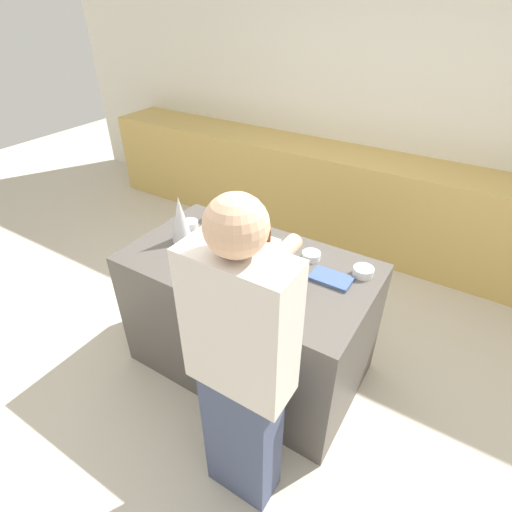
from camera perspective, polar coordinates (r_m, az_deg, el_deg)
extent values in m
plane|color=beige|center=(3.01, -0.92, -14.80)|extent=(12.00, 12.00, 0.00)
cube|color=white|center=(4.22, 17.22, 19.48)|extent=(8.00, 0.05, 2.60)
cube|color=tan|center=(4.20, 13.98, 7.71)|extent=(6.00, 0.60, 0.94)
cube|color=#514C47|center=(2.69, -1.01, -8.57)|extent=(1.52, 0.86, 0.89)
cube|color=#B2B2BC|center=(2.32, 0.38, -2.26)|extent=(0.37, 0.32, 0.01)
cube|color=#5B2D14|center=(2.27, 0.38, -0.72)|extent=(0.18, 0.14, 0.14)
cube|color=white|center=(2.22, 0.39, 1.48)|extent=(0.20, 0.15, 0.06)
cylinder|color=#5B2D14|center=(2.18, 1.83, 2.88)|extent=(0.02, 0.02, 0.07)
cone|color=silver|center=(2.58, -10.75, 5.19)|extent=(0.13, 0.13, 0.31)
cylinder|color=white|center=(2.37, 15.07, -2.15)|extent=(0.12, 0.12, 0.05)
cylinder|color=white|center=(2.36, 15.14, -1.78)|extent=(0.10, 0.10, 0.01)
cylinder|color=white|center=(2.55, -5.73, 1.80)|extent=(0.14, 0.14, 0.05)
cylinder|color=green|center=(2.54, -5.75, 2.13)|extent=(0.11, 0.11, 0.01)
cylinder|color=white|center=(2.75, -4.28, 4.40)|extent=(0.10, 0.10, 0.04)
cylinder|color=white|center=(2.74, -4.29, 4.65)|extent=(0.08, 0.08, 0.01)
cylinder|color=white|center=(2.85, -6.34, 5.51)|extent=(0.12, 0.12, 0.04)
cylinder|color=yellow|center=(2.85, -6.36, 5.80)|extent=(0.10, 0.10, 0.01)
cylinder|color=white|center=(2.44, 7.89, 0.04)|extent=(0.11, 0.11, 0.05)
cylinder|color=white|center=(2.43, 7.92, 0.37)|extent=(0.09, 0.09, 0.01)
cylinder|color=silver|center=(2.77, -9.40, 4.45)|extent=(0.11, 0.11, 0.05)
cylinder|color=pink|center=(2.76, -9.44, 4.82)|extent=(0.09, 0.09, 0.01)
cube|color=#3F598C|center=(2.30, 10.67, -3.15)|extent=(0.23, 0.14, 0.02)
cylinder|color=#2D2D33|center=(2.17, 5.65, -3.92)|extent=(0.08, 0.08, 0.10)
cube|color=#424C6B|center=(2.17, -1.90, -24.23)|extent=(0.35, 0.19, 0.84)
cube|color=silver|center=(1.58, -2.42, -9.82)|extent=(0.45, 0.20, 0.66)
sphere|color=#DBAD89|center=(1.31, -2.88, 4.31)|extent=(0.23, 0.23, 0.23)
cylinder|color=#DBAD89|center=(1.64, 1.92, -1.43)|extent=(0.08, 0.45, 0.08)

